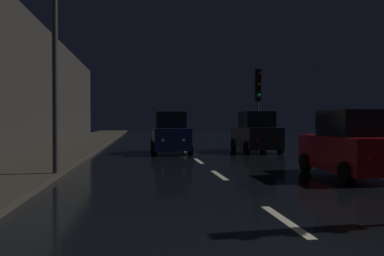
{
  "coord_description": "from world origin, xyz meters",
  "views": [
    {
      "loc": [
        -2.34,
        -3.46,
        1.63
      ],
      "look_at": [
        0.57,
        20.07,
        1.26
      ],
      "focal_mm": 38.33,
      "sensor_mm": 36.0,
      "label": 1
    }
  ],
  "objects": [
    {
      "name": "building_facade_left",
      "position": [
        -9.49,
        21.0,
        4.19
      ],
      "size": [
        0.8,
        63.0,
        8.37
      ],
      "primitive_type": "cube",
      "color": "#2D2B28",
      "rests_on": "ground"
    },
    {
      "name": "sidewalk_left",
      "position": [
        -6.89,
        24.5,
        0.07
      ],
      "size": [
        4.4,
        84.0,
        0.15
      ],
      "primitive_type": "cube",
      "color": "#38332B",
      "rests_on": "ground"
    },
    {
      "name": "streetlamp_overhead",
      "position": [
        -4.32,
        8.69,
        4.53
      ],
      "size": [
        1.7,
        0.44,
        6.78
      ],
      "color": "#2D2D30",
      "rests_on": "ground"
    },
    {
      "name": "traffic_light_far_right",
      "position": [
        4.59,
        20.39,
        3.46
      ],
      "size": [
        0.31,
        0.46,
        4.77
      ],
      "rotation": [
        0.0,
        0.0,
        -1.58
      ],
      "color": "#38383A",
      "rests_on": "ground"
    },
    {
      "name": "lane_centerline",
      "position": [
        0.0,
        13.95,
        0.01
      ],
      "size": [
        0.16,
        24.84,
        0.01
      ],
      "color": "beige",
      "rests_on": "ground"
    },
    {
      "name": "car_approaching_headlights",
      "position": [
        -0.85,
        17.72,
        0.97
      ],
      "size": [
        1.95,
        4.23,
        2.13
      ],
      "rotation": [
        0.0,
        0.0,
        -1.57
      ],
      "color": "#141E51",
      "rests_on": "ground"
    },
    {
      "name": "car_parked_right_far",
      "position": [
        3.79,
        18.05,
        0.99
      ],
      "size": [
        1.98,
        4.29,
        2.16
      ],
      "rotation": [
        0.0,
        0.0,
        1.57
      ],
      "color": "black",
      "rests_on": "ground"
    },
    {
      "name": "car_parked_right_near",
      "position": [
        3.79,
        7.99,
        0.9
      ],
      "size": [
        1.81,
        3.91,
        1.97
      ],
      "rotation": [
        0.0,
        0.0,
        1.57
      ],
      "color": "maroon",
      "rests_on": "ground"
    },
    {
      "name": "ground",
      "position": [
        0.0,
        24.5,
        -0.01
      ],
      "size": [
        26.19,
        84.0,
        0.02
      ],
      "primitive_type": "cube",
      "color": "black"
    }
  ]
}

